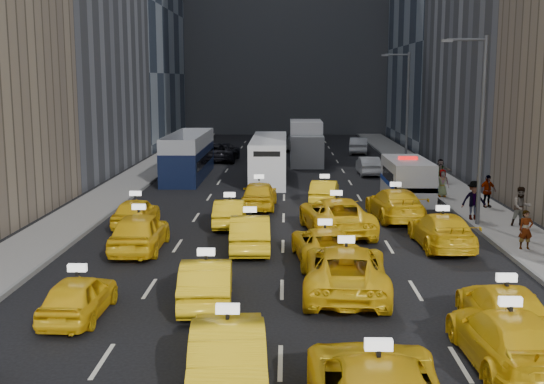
# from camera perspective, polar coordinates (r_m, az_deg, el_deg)

# --- Properties ---
(ground) EXTENTS (160.00, 160.00, 0.00)m
(ground) POSITION_cam_1_polar(r_m,az_deg,el_deg) (21.36, 0.80, -9.79)
(ground) COLOR black
(ground) RESTS_ON ground
(sidewalk_west) EXTENTS (3.00, 90.00, 0.15)m
(sidewalk_west) POSITION_cam_1_polar(r_m,az_deg,el_deg) (46.91, -11.89, 0.74)
(sidewalk_west) COLOR gray
(sidewalk_west) RESTS_ON ground
(sidewalk_east) EXTENTS (3.00, 90.00, 0.15)m
(sidewalk_east) POSITION_cam_1_polar(r_m,az_deg,el_deg) (46.85, 13.99, 0.65)
(sidewalk_east) COLOR gray
(sidewalk_east) RESTS_ON ground
(curb_west) EXTENTS (0.15, 90.00, 0.18)m
(curb_west) POSITION_cam_1_polar(r_m,az_deg,el_deg) (46.61, -10.16, 0.76)
(curb_west) COLOR slate
(curb_west) RESTS_ON ground
(curb_east) EXTENTS (0.15, 90.00, 0.18)m
(curb_east) POSITION_cam_1_polar(r_m,az_deg,el_deg) (46.55, 12.25, 0.68)
(curb_east) COLOR slate
(curb_east) RESTS_ON ground
(streetlight_near) EXTENTS (2.15, 0.22, 9.00)m
(streetlight_near) POSITION_cam_1_polar(r_m,az_deg,el_deg) (33.47, 16.98, 5.43)
(streetlight_near) COLOR #595B60
(streetlight_near) RESTS_ON ground
(streetlight_far) EXTENTS (2.15, 0.22, 9.00)m
(streetlight_far) POSITION_cam_1_polar(r_m,az_deg,el_deg) (52.98, 11.14, 7.01)
(streetlight_far) COLOR #595B60
(streetlight_far) RESTS_ON ground
(taxi_1) EXTENTS (2.06, 4.95, 1.59)m
(taxi_1) POSITION_cam_1_polar(r_m,az_deg,el_deg) (16.30, -3.69, -13.09)
(taxi_1) COLOR yellow
(taxi_1) RESTS_ON ground
(taxi_3) EXTENTS (2.22, 5.12, 1.47)m
(taxi_3) POSITION_cam_1_polar(r_m,az_deg,el_deg) (18.08, 19.15, -11.51)
(taxi_3) COLOR yellow
(taxi_3) RESTS_ON ground
(taxi_4) EXTENTS (1.64, 3.91, 1.32)m
(taxi_4) POSITION_cam_1_polar(r_m,az_deg,el_deg) (21.22, -15.87, -8.41)
(taxi_4) COLOR yellow
(taxi_4) RESTS_ON ground
(taxi_5) EXTENTS (1.88, 4.59, 1.48)m
(taxi_5) POSITION_cam_1_polar(r_m,az_deg,el_deg) (21.70, -5.50, -7.46)
(taxi_5) COLOR yellow
(taxi_5) RESTS_ON ground
(taxi_6) EXTENTS (3.03, 5.98, 1.62)m
(taxi_6) POSITION_cam_1_polar(r_m,az_deg,el_deg) (22.75, 6.19, -6.49)
(taxi_6) COLOR yellow
(taxi_6) RESTS_ON ground
(taxi_7) EXTENTS (2.21, 4.96, 1.41)m
(taxi_7) POSITION_cam_1_polar(r_m,az_deg,el_deg) (20.24, 18.89, -9.30)
(taxi_7) COLOR yellow
(taxi_7) RESTS_ON ground
(taxi_8) EXTENTS (1.99, 4.84, 1.64)m
(taxi_8) POSITION_cam_1_polar(r_m,az_deg,el_deg) (28.58, -11.01, -3.28)
(taxi_8) COLOR yellow
(taxi_8) RESTS_ON ground
(taxi_9) EXTENTS (1.83, 4.66, 1.51)m
(taxi_9) POSITION_cam_1_polar(r_m,az_deg,el_deg) (28.17, -1.85, -3.42)
(taxi_9) COLOR yellow
(taxi_9) RESTS_ON ground
(taxi_10) EXTENTS (2.71, 5.05, 1.35)m
(taxi_10) POSITION_cam_1_polar(r_m,az_deg,el_deg) (26.60, 4.44, -4.40)
(taxi_10) COLOR yellow
(taxi_10) RESTS_ON ground
(taxi_11) EXTENTS (2.23, 5.14, 1.47)m
(taxi_11) POSITION_cam_1_polar(r_m,az_deg,el_deg) (29.54, 14.01, -3.14)
(taxi_11) COLOR yellow
(taxi_11) RESTS_ON ground
(taxi_12) EXTENTS (1.82, 4.19, 1.41)m
(taxi_12) POSITION_cam_1_polar(r_m,az_deg,el_deg) (33.31, -11.31, -1.68)
(taxi_12) COLOR yellow
(taxi_12) RESTS_ON ground
(taxi_13) EXTENTS (1.49, 4.07, 1.33)m
(taxi_13) POSITION_cam_1_polar(r_m,az_deg,el_deg) (32.80, -3.55, -1.75)
(taxi_13) COLOR yellow
(taxi_13) RESTS_ON ground
(taxi_14) EXTENTS (3.52, 6.30, 1.67)m
(taxi_14) POSITION_cam_1_polar(r_m,az_deg,el_deg) (31.42, 5.37, -1.96)
(taxi_14) COLOR yellow
(taxi_14) RESTS_ON ground
(taxi_15) EXTENTS (2.67, 5.60, 1.57)m
(taxi_15) POSITION_cam_1_polar(r_m,az_deg,el_deg) (34.93, 10.26, -0.99)
(taxi_15) COLOR yellow
(taxi_15) RESTS_ON ground
(taxi_16) EXTENTS (1.96, 4.58, 1.54)m
(taxi_16) POSITION_cam_1_polar(r_m,az_deg,el_deg) (37.27, -1.09, -0.21)
(taxi_16) COLOR yellow
(taxi_16) RESTS_ON ground
(taxi_17) EXTENTS (1.97, 4.23, 1.34)m
(taxi_17) POSITION_cam_1_polar(r_m,az_deg,el_deg) (38.92, 4.41, 0.03)
(taxi_17) COLOR yellow
(taxi_17) RESTS_ON ground
(nypd_van) EXTENTS (3.02, 6.22, 2.57)m
(nypd_van) POSITION_cam_1_polar(r_m,az_deg,el_deg) (40.57, 11.24, 0.97)
(nypd_van) COLOR silver
(nypd_van) RESTS_ON ground
(double_decker) EXTENTS (3.31, 10.94, 3.14)m
(double_decker) POSITION_cam_1_polar(r_m,az_deg,el_deg) (49.12, -7.00, 3.00)
(double_decker) COLOR black
(double_decker) RESTS_ON ground
(city_bus) EXTENTS (3.59, 11.62, 2.95)m
(city_bus) POSITION_cam_1_polar(r_m,az_deg,el_deg) (47.92, -0.24, 2.80)
(city_bus) COLOR silver
(city_bus) RESTS_ON ground
(box_truck) EXTENTS (2.75, 7.72, 3.51)m
(box_truck) POSITION_cam_1_polar(r_m,az_deg,el_deg) (57.04, 2.87, 4.13)
(box_truck) COLOR silver
(box_truck) RESTS_ON ground
(misc_car_0) EXTENTS (1.51, 4.13, 1.35)m
(misc_car_0) POSITION_cam_1_polar(r_m,az_deg,el_deg) (50.89, 8.06, 2.21)
(misc_car_0) COLOR #B8BBC0
(misc_car_0) RESTS_ON ground
(misc_car_1) EXTENTS (2.84, 5.76, 1.57)m
(misc_car_1) POSITION_cam_1_polar(r_m,az_deg,el_deg) (58.92, -4.18, 3.37)
(misc_car_1) COLOR black
(misc_car_1) RESTS_ON ground
(misc_car_2) EXTENTS (3.04, 6.00, 1.67)m
(misc_car_2) POSITION_cam_1_polar(r_m,az_deg,el_deg) (67.77, 2.18, 4.23)
(misc_car_2) COLOR gray
(misc_car_2) RESTS_ON ground
(misc_car_3) EXTENTS (2.00, 4.31, 1.43)m
(misc_car_3) POSITION_cam_1_polar(r_m,az_deg,el_deg) (65.85, -1.11, 3.97)
(misc_car_3) COLOR black
(misc_car_3) RESTS_ON ground
(misc_car_4) EXTENTS (2.18, 4.82, 1.53)m
(misc_car_4) POSITION_cam_1_polar(r_m,az_deg,el_deg) (65.28, 7.26, 3.90)
(misc_car_4) COLOR #9DA0A4
(misc_car_4) RESTS_ON ground
(pedestrian_0) EXTENTS (0.61, 0.42, 1.61)m
(pedestrian_0) POSITION_cam_1_polar(r_m,az_deg,el_deg) (29.67, 20.47, -2.97)
(pedestrian_0) COLOR gray
(pedestrian_0) RESTS_ON sidewalk_east
(pedestrian_1) EXTENTS (0.94, 0.55, 1.88)m
(pedestrian_1) POSITION_cam_1_polar(r_m,az_deg,el_deg) (34.09, 20.13, -1.16)
(pedestrian_1) COLOR gray
(pedestrian_1) RESTS_ON sidewalk_east
(pedestrian_2) EXTENTS (1.28, 0.61, 1.93)m
(pedestrian_2) POSITION_cam_1_polar(r_m,az_deg,el_deg) (35.00, 16.54, -0.67)
(pedestrian_2) COLOR gray
(pedestrian_2) RESTS_ON sidewalk_east
(pedestrian_3) EXTENTS (1.12, 0.71, 1.76)m
(pedestrian_3) POSITION_cam_1_polar(r_m,az_deg,el_deg) (38.58, 17.56, 0.07)
(pedestrian_3) COLOR gray
(pedestrian_3) RESTS_ON sidewalk_east
(pedestrian_4) EXTENTS (0.80, 0.44, 1.62)m
(pedestrian_4) POSITION_cam_1_polar(r_m,az_deg,el_deg) (41.39, 14.05, 0.75)
(pedestrian_4) COLOR gray
(pedestrian_4) RESTS_ON sidewalk_east
(pedestrian_5) EXTENTS (1.46, 0.49, 1.55)m
(pedestrian_5) POSITION_cam_1_polar(r_m,az_deg,el_deg) (47.17, 13.90, 1.75)
(pedestrian_5) COLOR gray
(pedestrian_5) RESTS_ON sidewalk_east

